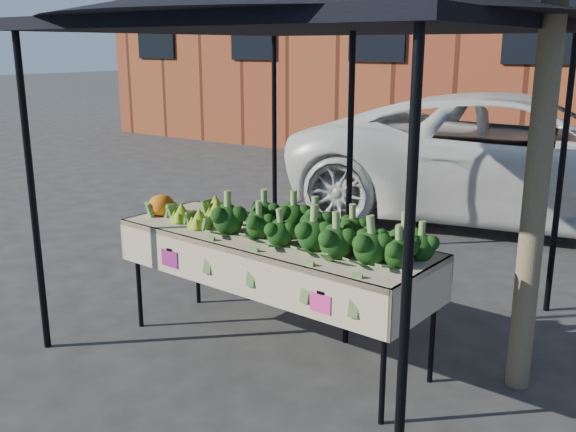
{
  "coord_description": "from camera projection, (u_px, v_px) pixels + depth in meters",
  "views": [
    {
      "loc": [
        2.49,
        -3.43,
        2.2
      ],
      "look_at": [
        -0.14,
        0.29,
        1.0
      ],
      "focal_mm": 40.33,
      "sensor_mm": 36.0,
      "label": 1
    }
  ],
  "objects": [
    {
      "name": "table",
      "position": [
        272.0,
        295.0,
        4.7
      ],
      "size": [
        2.44,
        0.94,
        0.9
      ],
      "color": "beige",
      "rests_on": "ground"
    },
    {
      "name": "canopy",
      "position": [
        315.0,
        160.0,
        4.88
      ],
      "size": [
        3.16,
        3.16,
        2.74
      ],
      "primitive_type": null,
      "color": "black",
      "rests_on": "ground"
    },
    {
      "name": "broccoli_heap",
      "position": [
        320.0,
        226.0,
        4.35
      ],
      "size": [
        1.6,
        0.57,
        0.26
      ],
      "primitive_type": "ellipsoid",
      "color": "black",
      "rests_on": "table"
    },
    {
      "name": "ground",
      "position": [
        281.0,
        361.0,
        4.66
      ],
      "size": [
        90.0,
        90.0,
        0.0
      ],
      "primitive_type": "plane",
      "color": "#28282B"
    },
    {
      "name": "romanesco_cluster",
      "position": [
        205.0,
        208.0,
        4.96
      ],
      "size": [
        0.43,
        0.57,
        0.2
      ],
      "primitive_type": "ellipsoid",
      "color": "#85B12A",
      "rests_on": "table"
    },
    {
      "name": "cauliflower_pair",
      "position": [
        161.0,
        204.0,
        5.11
      ],
      "size": [
        0.2,
        0.2,
        0.18
      ],
      "primitive_type": "ellipsoid",
      "color": "orange",
      "rests_on": "table"
    },
    {
      "name": "street_tree",
      "position": [
        550.0,
        47.0,
        3.79
      ],
      "size": [
        2.23,
        2.23,
        4.39
      ],
      "primitive_type": null,
      "color": "#1E4C14",
      "rests_on": "ground"
    }
  ]
}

